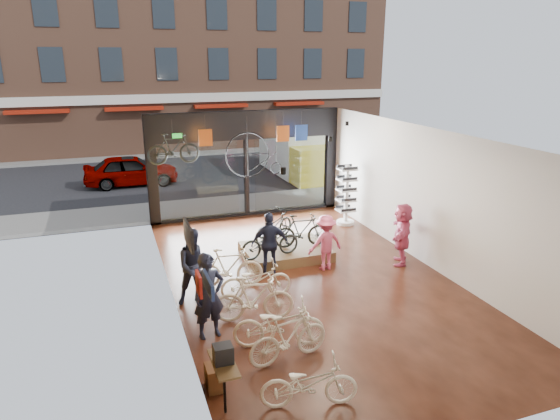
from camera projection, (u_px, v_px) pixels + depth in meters
name	position (u px, v px, depth m)	size (l,w,h in m)	color
ground_plane	(309.00, 280.00, 13.07)	(7.00, 12.00, 0.04)	black
ceiling	(312.00, 134.00, 11.95)	(7.00, 12.00, 0.04)	black
wall_left	(168.00, 225.00, 11.40)	(0.04, 12.00, 3.80)	brown
wall_right	(429.00, 198.00, 13.62)	(0.04, 12.00, 3.80)	beige
wall_back	(473.00, 328.00, 7.08)	(7.00, 0.04, 3.80)	beige
storefront	(246.00, 164.00, 17.92)	(7.00, 0.26, 3.80)	black
exit_sign	(177.00, 136.00, 16.72)	(0.35, 0.06, 0.18)	#198C26
street_road	(202.00, 167.00, 26.61)	(30.00, 18.00, 0.02)	black
sidewalk_near	(239.00, 204.00, 19.55)	(30.00, 2.40, 0.12)	slate
sidewalk_far	(189.00, 152.00, 30.19)	(30.00, 2.00, 0.12)	slate
opposite_building	(176.00, 33.00, 30.41)	(26.00, 5.00, 14.00)	brown
street_car	(131.00, 170.00, 22.51)	(1.65, 4.10, 1.40)	gray
box_truck	(300.00, 151.00, 23.91)	(2.14, 6.43, 2.53)	silver
floor_bike_0	(309.00, 383.00, 8.22)	(0.57, 1.64, 0.86)	beige
floor_bike_1	(289.00, 337.00, 9.45)	(0.47, 1.67, 1.00)	beige
floor_bike_2	(279.00, 324.00, 9.94)	(0.64, 1.84, 0.96)	beige
floor_bike_3	(254.00, 299.00, 10.89)	(0.50, 1.77, 1.06)	beige
floor_bike_4	(256.00, 280.00, 11.97)	(0.60, 1.72, 0.90)	beige
floor_bike_5	(229.00, 268.00, 12.51)	(0.49, 1.74, 1.04)	beige
display_platform	(286.00, 252.00, 14.54)	(2.40, 1.80, 0.30)	brown
display_bike_left	(270.00, 242.00, 13.66)	(0.59, 1.70, 0.89)	black
display_bike_mid	(301.00, 231.00, 14.39)	(0.46, 1.62, 0.97)	black
display_bike_right	(274.00, 226.00, 14.92)	(0.60, 1.72, 0.90)	black
customer_0	(209.00, 296.00, 10.17)	(0.67, 0.44, 1.84)	#161C33
customer_1	(195.00, 266.00, 11.61)	(0.89, 0.70, 1.84)	#161C33
customer_2	(270.00, 243.00, 13.24)	(0.99, 0.41, 1.70)	#161C33
customer_3	(325.00, 243.00, 13.50)	(1.00, 0.57, 1.55)	#CC4C72
customer_5	(402.00, 234.00, 13.87)	(1.63, 0.52, 1.76)	#CC4C72
sunglasses_rack	(346.00, 195.00, 17.14)	(0.62, 0.51, 2.09)	white
wall_merch	(205.00, 321.00, 8.46)	(0.40, 2.40, 2.60)	navy
penny_farthing	(257.00, 156.00, 16.28)	(1.86, 0.06, 1.49)	black
hung_bike	(173.00, 149.00, 15.12)	(0.45, 1.58, 0.95)	black
jersey_left	(205.00, 138.00, 16.36)	(0.45, 0.03, 0.55)	#CC5919
jersey_mid	(283.00, 134.00, 17.22)	(0.45, 0.03, 0.55)	#CC5919
jersey_right	(301.00, 133.00, 17.44)	(0.45, 0.03, 0.55)	#1E3F99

